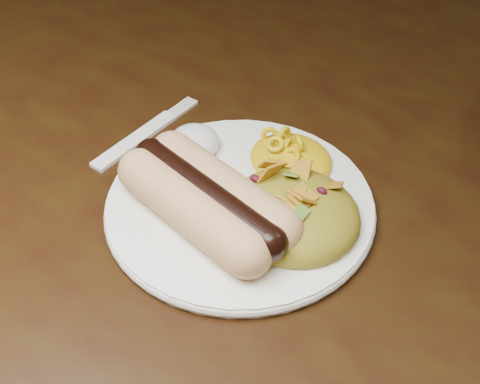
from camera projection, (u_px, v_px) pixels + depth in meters
The scene contains 7 objects.
table at pixel (271, 225), 0.67m from camera, with size 1.60×0.90×0.75m.
plate at pixel (240, 206), 0.55m from camera, with size 0.22×0.22×0.01m, color white.
hotdog at pixel (207, 198), 0.52m from camera, with size 0.14×0.09×0.04m.
mac_and_cheese at pixel (291, 150), 0.57m from camera, with size 0.07×0.07×0.03m, color gold.
sour_cream at pixel (194, 137), 0.59m from camera, with size 0.04×0.04×0.03m, color white.
taco_salad at pixel (293, 204), 0.52m from camera, with size 0.11×0.10×0.05m.
fork at pixel (135, 140), 0.62m from camera, with size 0.02×0.15×0.00m, color white.
Camera 1 is at (0.26, -0.39, 1.14)m, focal length 50.00 mm.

